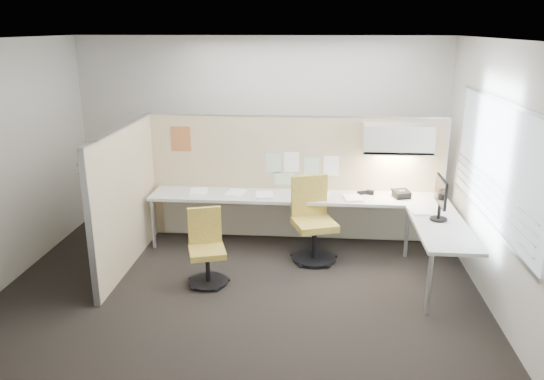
# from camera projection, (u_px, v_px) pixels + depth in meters

# --- Properties ---
(floor) EXTENTS (5.50, 4.50, 0.01)m
(floor) POSITION_uv_depth(u_px,v_px,m) (241.00, 286.00, 6.23)
(floor) COLOR black
(floor) RESTS_ON ground
(ceiling) EXTENTS (5.50, 4.50, 0.01)m
(ceiling) POSITION_uv_depth(u_px,v_px,m) (237.00, 38.00, 5.40)
(ceiling) COLOR white
(ceiling) RESTS_ON wall_back
(wall_back) EXTENTS (5.50, 0.02, 2.80)m
(wall_back) POSITION_uv_depth(u_px,v_px,m) (261.00, 132.00, 7.96)
(wall_back) COLOR beige
(wall_back) RESTS_ON ground
(wall_front) EXTENTS (5.50, 0.02, 2.80)m
(wall_front) POSITION_uv_depth(u_px,v_px,m) (192.00, 256.00, 3.68)
(wall_front) COLOR beige
(wall_front) RESTS_ON ground
(wall_left) EXTENTS (0.02, 4.50, 2.80)m
(wall_left) POSITION_uv_depth(u_px,v_px,m) (1.00, 166.00, 6.04)
(wall_left) COLOR beige
(wall_left) RESTS_ON ground
(wall_right) EXTENTS (0.02, 4.50, 2.80)m
(wall_right) POSITION_uv_depth(u_px,v_px,m) (497.00, 177.00, 5.59)
(wall_right) COLOR beige
(wall_right) RESTS_ON ground
(window_pane) EXTENTS (0.01, 2.80, 1.30)m
(window_pane) POSITION_uv_depth(u_px,v_px,m) (496.00, 163.00, 5.55)
(window_pane) COLOR #95A2AD
(window_pane) RESTS_ON wall_right
(partition_back) EXTENTS (4.10, 0.06, 1.75)m
(partition_back) POSITION_uv_depth(u_px,v_px,m) (295.00, 178.00, 7.45)
(partition_back) COLOR #C2B486
(partition_back) RESTS_ON floor
(partition_left) EXTENTS (0.06, 2.20, 1.75)m
(partition_left) POSITION_uv_depth(u_px,v_px,m) (126.00, 199.00, 6.57)
(partition_left) COLOR #C2B486
(partition_left) RESTS_ON floor
(desk) EXTENTS (4.00, 2.07, 0.73)m
(desk) POSITION_uv_depth(u_px,v_px,m) (322.00, 209.00, 7.05)
(desk) COLOR beige
(desk) RESTS_ON floor
(overhead_bin) EXTENTS (0.90, 0.36, 0.38)m
(overhead_bin) POSITION_uv_depth(u_px,v_px,m) (398.00, 139.00, 6.95)
(overhead_bin) COLOR beige
(overhead_bin) RESTS_ON partition_back
(task_light_strip) EXTENTS (0.60, 0.06, 0.02)m
(task_light_strip) POSITION_uv_depth(u_px,v_px,m) (396.00, 154.00, 7.01)
(task_light_strip) COLOR #FFEABF
(task_light_strip) RESTS_ON overhead_bin
(pinned_papers) EXTENTS (1.01, 0.00, 0.47)m
(pinned_papers) POSITION_uv_depth(u_px,v_px,m) (301.00, 168.00, 7.37)
(pinned_papers) COLOR #8CBF8C
(pinned_papers) RESTS_ON partition_back
(poster) EXTENTS (0.28, 0.00, 0.35)m
(poster) POSITION_uv_depth(u_px,v_px,m) (181.00, 139.00, 7.39)
(poster) COLOR orange
(poster) RESTS_ON partition_back
(chair_left) EXTENTS (0.51, 0.53, 0.88)m
(chair_left) POSITION_uv_depth(u_px,v_px,m) (207.00, 250.00, 6.23)
(chair_left) COLOR black
(chair_left) RESTS_ON floor
(chair_right) EXTENTS (0.64, 0.66, 1.07)m
(chair_right) POSITION_uv_depth(u_px,v_px,m) (313.00, 222.00, 6.84)
(chair_right) COLOR black
(chair_right) RESTS_ON floor
(monitor) EXTENTS (0.20, 0.49, 0.51)m
(monitor) POSITION_uv_depth(u_px,v_px,m) (441.00, 196.00, 6.18)
(monitor) COLOR black
(monitor) RESTS_ON desk
(phone) EXTENTS (0.26, 0.25, 0.12)m
(phone) POSITION_uv_depth(u_px,v_px,m) (401.00, 194.00, 7.07)
(phone) COLOR black
(phone) RESTS_ON desk
(stapler) EXTENTS (0.14, 0.09, 0.05)m
(stapler) POSITION_uv_depth(u_px,v_px,m) (362.00, 193.00, 7.21)
(stapler) COLOR black
(stapler) RESTS_ON desk
(tape_dispenser) EXTENTS (0.12, 0.09, 0.06)m
(tape_dispenser) POSITION_uv_depth(u_px,v_px,m) (370.00, 192.00, 7.21)
(tape_dispenser) COLOR black
(tape_dispenser) RESTS_ON desk
(coat_hook) EXTENTS (0.18, 0.45, 1.34)m
(coat_hook) POSITION_uv_depth(u_px,v_px,m) (88.00, 174.00, 5.64)
(coat_hook) COLOR silver
(coat_hook) RESTS_ON partition_left
(paper_stack_0) EXTENTS (0.27, 0.33, 0.04)m
(paper_stack_0) POSITION_uv_depth(u_px,v_px,m) (199.00, 192.00, 7.27)
(paper_stack_0) COLOR white
(paper_stack_0) RESTS_ON desk
(paper_stack_1) EXTENTS (0.27, 0.33, 0.02)m
(paper_stack_1) POSITION_uv_depth(u_px,v_px,m) (236.00, 192.00, 7.28)
(paper_stack_1) COLOR white
(paper_stack_1) RESTS_ON desk
(paper_stack_2) EXTENTS (0.26, 0.32, 0.04)m
(paper_stack_2) POSITION_uv_depth(u_px,v_px,m) (265.00, 196.00, 7.11)
(paper_stack_2) COLOR white
(paper_stack_2) RESTS_ON desk
(paper_stack_3) EXTENTS (0.27, 0.33, 0.02)m
(paper_stack_3) POSITION_uv_depth(u_px,v_px,m) (320.00, 195.00, 7.15)
(paper_stack_3) COLOR white
(paper_stack_3) RESTS_ON desk
(paper_stack_4) EXTENTS (0.27, 0.33, 0.02)m
(paper_stack_4) POSITION_uv_depth(u_px,v_px,m) (353.00, 198.00, 7.04)
(paper_stack_4) COLOR white
(paper_stack_4) RESTS_ON desk
(paper_stack_5) EXTENTS (0.28, 0.34, 0.02)m
(paper_stack_5) POSITION_uv_depth(u_px,v_px,m) (419.00, 211.00, 6.55)
(paper_stack_5) COLOR white
(paper_stack_5) RESTS_ON desk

